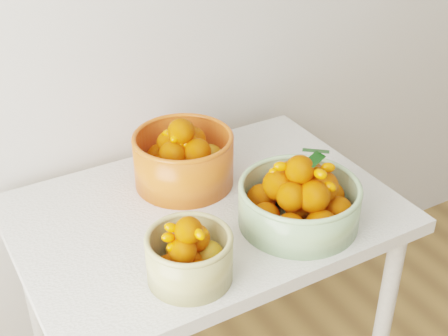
{
  "coord_description": "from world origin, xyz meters",
  "views": [
    {
      "loc": [
        -1.05,
        0.39,
        1.73
      ],
      "look_at": [
        -0.4,
        1.52,
        0.92
      ],
      "focal_mm": 50.0,
      "sensor_mm": 36.0,
      "label": 1
    }
  ],
  "objects_px": {
    "bowl_cream": "(189,256)",
    "bowl_green": "(299,200)",
    "bowl_orange": "(184,158)",
    "table": "(206,236)"
  },
  "relations": [
    {
      "from": "bowl_cream",
      "to": "bowl_green",
      "type": "distance_m",
      "value": 0.35
    },
    {
      "from": "bowl_cream",
      "to": "bowl_orange",
      "type": "relative_size",
      "value": 0.59
    },
    {
      "from": "bowl_cream",
      "to": "bowl_green",
      "type": "height_order",
      "value": "bowl_green"
    },
    {
      "from": "bowl_cream",
      "to": "table",
      "type": "bearing_deg",
      "value": 54.27
    },
    {
      "from": "bowl_orange",
      "to": "bowl_green",
      "type": "bearing_deg",
      "value": -62.03
    },
    {
      "from": "bowl_green",
      "to": "bowl_orange",
      "type": "distance_m",
      "value": 0.36
    },
    {
      "from": "table",
      "to": "bowl_cream",
      "type": "xyz_separation_m",
      "value": [
        -0.16,
        -0.22,
        0.16
      ]
    },
    {
      "from": "table",
      "to": "bowl_green",
      "type": "distance_m",
      "value": 0.3
    },
    {
      "from": "table",
      "to": "bowl_green",
      "type": "height_order",
      "value": "bowl_green"
    },
    {
      "from": "table",
      "to": "bowl_orange",
      "type": "distance_m",
      "value": 0.23
    }
  ]
}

